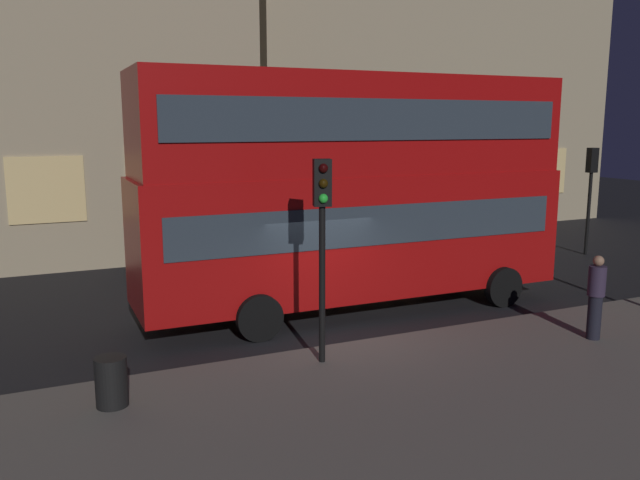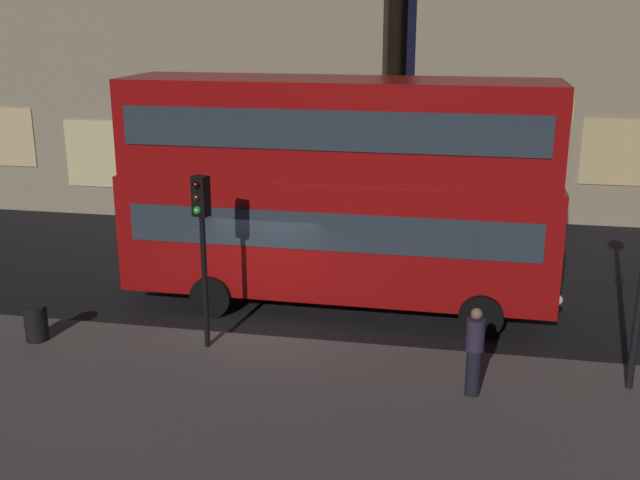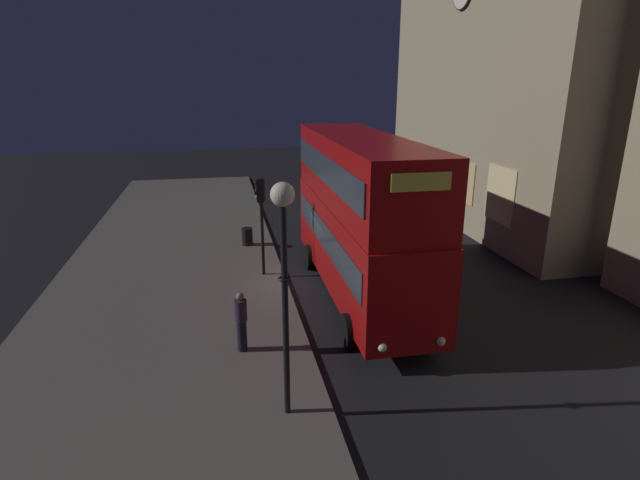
# 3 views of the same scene
# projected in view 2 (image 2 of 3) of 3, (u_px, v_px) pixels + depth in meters

# --- Properties ---
(ground_plane) EXTENTS (80.00, 80.00, 0.00)m
(ground_plane) POSITION_uv_depth(u_px,v_px,m) (263.00, 327.00, 18.07)
(ground_plane) COLOR black
(sidewalk_slab) EXTENTS (44.00, 8.82, 0.12)m
(sidewalk_slab) POSITION_uv_depth(u_px,v_px,m) (186.00, 439.00, 13.24)
(sidewalk_slab) COLOR #5B564F
(sidewalk_slab) RESTS_ON ground
(double_decker_bus) EXTENTS (10.67, 2.90, 5.68)m
(double_decker_bus) POSITION_uv_depth(u_px,v_px,m) (337.00, 184.00, 18.52)
(double_decker_bus) COLOR #9E0C0C
(double_decker_bus) RESTS_ON ground
(traffic_light_near_kerb) EXTENTS (0.38, 0.39, 3.81)m
(traffic_light_near_kerb) POSITION_uv_depth(u_px,v_px,m) (202.00, 226.00, 15.98)
(traffic_light_near_kerb) COLOR black
(traffic_light_near_kerb) RESTS_ON sidewalk_slab
(pedestrian) EXTENTS (0.35, 0.35, 1.77)m
(pedestrian) POSITION_uv_depth(u_px,v_px,m) (474.00, 351.00, 14.40)
(pedestrian) COLOR black
(pedestrian) RESTS_ON sidewalk_slab
(litter_bin) EXTENTS (0.51, 0.51, 0.81)m
(litter_bin) POSITION_uv_depth(u_px,v_px,m) (36.00, 323.00, 17.00)
(litter_bin) COLOR black
(litter_bin) RESTS_ON sidewalk_slab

